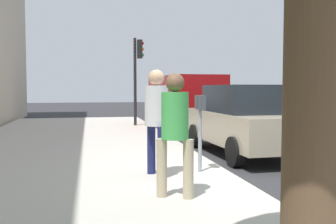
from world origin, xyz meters
TOP-DOWN VIEW (x-y plane):
  - ground_plane at (0.00, 0.00)m, footprint 80.00×80.00m
  - sidewalk_slab at (0.00, 3.00)m, footprint 28.00×6.00m
  - parking_meter at (0.04, 0.54)m, footprint 0.36×0.12m
  - pedestrian_at_meter at (-0.15, 1.39)m, footprint 0.54×0.41m
  - pedestrian_bystander at (-1.55, 1.37)m, footprint 0.38×0.50m
  - parked_sedan_near at (2.37, -1.35)m, footprint 4.45×2.07m
  - parked_van_far at (8.98, -1.35)m, footprint 5.27×2.26m
  - traffic_signal at (9.26, 0.54)m, footprint 0.24×0.44m

SIDE VIEW (x-z plane):
  - ground_plane at x=0.00m, z-range 0.00..0.00m
  - sidewalk_slab at x=0.00m, z-range 0.00..0.15m
  - parked_sedan_near at x=2.37m, z-range 0.01..1.78m
  - parking_meter at x=0.04m, z-range 0.46..1.87m
  - pedestrian_bystander at x=-1.55m, z-range 0.30..2.05m
  - parked_van_far at x=8.98m, z-range 0.17..2.35m
  - pedestrian_at_meter at x=-0.15m, z-range 0.33..2.20m
  - traffic_signal at x=9.26m, z-range 0.78..4.38m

